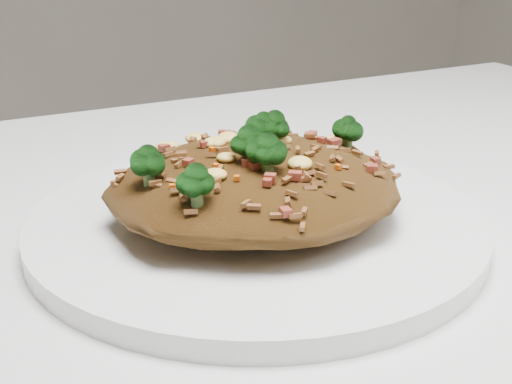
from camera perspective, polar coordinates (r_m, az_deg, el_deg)
plate at (r=0.46m, az=0.00°, el=-2.55°), size 0.29×0.29×0.01m
fried_rice at (r=0.45m, az=-0.01°, el=1.50°), size 0.19×0.17×0.06m
fork at (r=0.55m, az=0.60°, el=2.47°), size 0.14×0.11×0.00m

